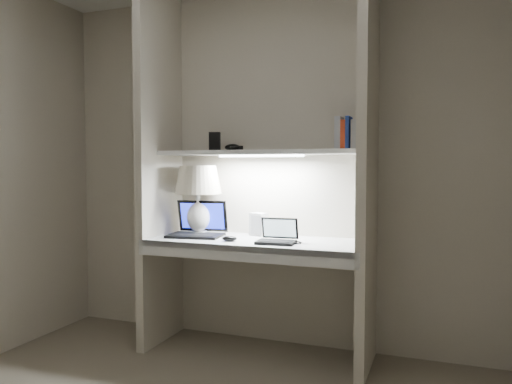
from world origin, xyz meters
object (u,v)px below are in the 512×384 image
at_px(table_lamp, 198,188).
at_px(laptop_netbook, 277,237).
at_px(laptop_main, 198,228).
at_px(book_row, 351,134).
at_px(speaker, 259,224).

xyz_separation_m(table_lamp, laptop_netbook, (0.66, -0.18, -0.29)).
relative_size(laptop_main, book_row, 1.87).
height_order(laptop_netbook, speaker, speaker).
bearing_deg(laptop_main, table_lamp, 108.36).
xyz_separation_m(laptop_netbook, book_row, (0.42, 0.25, 0.66)).
height_order(table_lamp, speaker, table_lamp).
height_order(table_lamp, laptop_main, table_lamp).
bearing_deg(table_lamp, book_row, 3.29).
bearing_deg(book_row, table_lamp, -176.71).
distance_m(laptop_main, speaker, 0.43).
relative_size(laptop_netbook, speaker, 1.57).
distance_m(laptop_main, laptop_netbook, 0.63).
distance_m(table_lamp, speaker, 0.51).
bearing_deg(speaker, laptop_netbook, -26.95).
xyz_separation_m(table_lamp, book_row, (1.08, 0.06, 0.36)).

